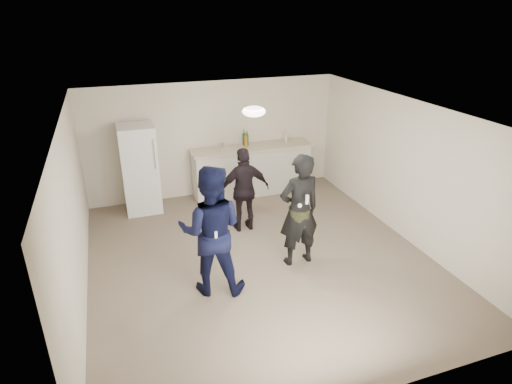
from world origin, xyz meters
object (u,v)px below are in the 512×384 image
object	(u,v)px
counter	(252,171)
spectator	(245,190)
shaker	(222,146)
man	(211,231)
fridge	(140,169)
woman	(299,211)

from	to	relation	value
counter	spectator	xyz separation A→B (m)	(-0.68, -1.57, 0.28)
counter	shaker	size ratio (longest dim) A/B	15.29
shaker	man	xyz separation A→B (m)	(-1.03, -3.20, -0.19)
fridge	man	xyz separation A→B (m)	(0.71, -3.13, 0.08)
spectator	fridge	bearing A→B (deg)	-39.74
woman	shaker	bearing A→B (deg)	-84.75
fridge	spectator	xyz separation A→B (m)	(1.74, -1.50, -0.09)
man	woman	bearing A→B (deg)	-150.47
fridge	spectator	distance (m)	2.30
shaker	fridge	bearing A→B (deg)	-177.79
shaker	man	bearing A→B (deg)	-107.81
counter	shaker	bearing A→B (deg)	-179.76
counter	man	world-z (taller)	man
man	spectator	world-z (taller)	man
man	spectator	size ratio (longest dim) A/B	1.22
woman	spectator	xyz separation A→B (m)	(-0.47, 1.38, -0.14)
shaker	man	distance (m)	3.37
counter	fridge	world-z (taller)	fridge
shaker	man	size ratio (longest dim) A/B	0.09
counter	fridge	size ratio (longest dim) A/B	1.44
shaker	spectator	distance (m)	1.61
woman	fridge	bearing A→B (deg)	-56.25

